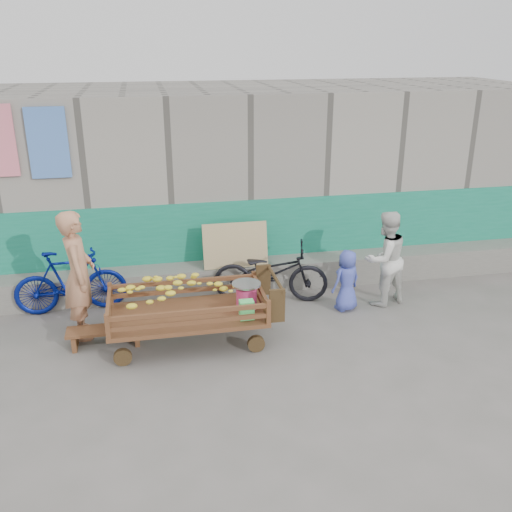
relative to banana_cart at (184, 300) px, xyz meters
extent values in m
plane|color=#5D5B55|center=(0.62, -0.75, -0.64)|extent=(80.00, 80.00, 0.00)
cube|color=gray|center=(0.62, 3.35, 0.86)|extent=(12.00, 3.00, 3.00)
cube|color=#147B5C|center=(0.62, 1.83, 0.06)|extent=(12.00, 0.03, 1.40)
cube|color=#5E5C56|center=(0.62, 1.60, -0.41)|extent=(12.00, 0.50, 0.45)
cube|color=tan|center=(0.92, 1.47, 0.16)|extent=(1.00, 0.19, 0.68)
cube|color=#4F80D3|center=(-1.68, 1.81, 1.76)|extent=(0.55, 0.03, 1.00)
cube|color=brown|center=(0.04, 0.00, -0.22)|extent=(2.01, 1.01, 0.06)
cylinder|color=#332210|center=(-0.80, -0.37, -0.52)|extent=(0.22, 0.07, 0.22)
cube|color=brown|center=(-0.94, -0.47, -0.03)|extent=(0.06, 0.06, 0.31)
cylinder|color=#332210|center=(-0.80, 0.37, -0.52)|extent=(0.22, 0.07, 0.22)
cube|color=brown|center=(-0.94, 0.47, -0.03)|extent=(0.06, 0.06, 0.31)
cylinder|color=#332210|center=(0.88, -0.37, -0.52)|extent=(0.22, 0.07, 0.22)
cube|color=brown|center=(1.01, -0.47, -0.03)|extent=(0.06, 0.06, 0.31)
cylinder|color=#332210|center=(0.88, 0.37, -0.52)|extent=(0.22, 0.07, 0.22)
cube|color=brown|center=(1.01, 0.47, -0.03)|extent=(0.06, 0.06, 0.31)
cube|color=brown|center=(0.04, -0.47, -0.08)|extent=(1.95, 0.04, 0.06)
cube|color=brown|center=(0.04, -0.47, 0.06)|extent=(1.95, 0.04, 0.06)
cube|color=brown|center=(0.04, 0.47, -0.08)|extent=(1.95, 0.04, 0.06)
cube|color=brown|center=(0.04, 0.47, 0.06)|extent=(1.95, 0.04, 0.06)
cube|color=brown|center=(-0.94, 0.00, -0.08)|extent=(0.04, 0.94, 0.06)
cube|color=brown|center=(-0.94, 0.00, 0.06)|extent=(0.04, 0.94, 0.06)
cube|color=brown|center=(1.01, 0.00, -0.08)|extent=(0.04, 0.94, 0.06)
cube|color=brown|center=(1.01, 0.00, 0.06)|extent=(0.04, 0.94, 0.06)
cylinder|color=#332210|center=(1.21, 0.00, 0.20)|extent=(0.04, 0.90, 0.04)
cube|color=#332210|center=(1.13, 0.42, 0.01)|extent=(0.20, 0.04, 0.45)
cube|color=#332210|center=(1.13, -0.41, 0.01)|extent=(0.20, 0.04, 0.45)
ellipsoid|color=yellow|center=(-0.07, 0.00, 0.06)|extent=(1.45, 0.78, 0.49)
cylinder|color=#F13981|center=(0.82, 0.00, -0.04)|extent=(0.27, 0.27, 0.29)
cylinder|color=silver|center=(0.82, 0.00, 0.11)|extent=(0.03, 0.03, 0.07)
cylinder|color=silver|center=(0.82, 0.00, 0.16)|extent=(0.38, 0.38, 0.02)
cube|color=#52E66D|center=(0.76, -0.31, -0.05)|extent=(0.18, 0.13, 0.25)
cube|color=brown|center=(-1.02, 0.17, -0.41)|extent=(0.99, 0.30, 0.04)
cube|color=brown|center=(-1.42, 0.17, -0.54)|extent=(0.06, 0.28, 0.20)
cube|color=brown|center=(-0.63, 0.17, -0.54)|extent=(0.06, 0.28, 0.20)
imported|color=tan|center=(-1.32, 0.54, 0.24)|extent=(0.45, 0.66, 1.76)
imported|color=silver|center=(3.04, 0.67, 0.09)|extent=(0.84, 0.74, 1.45)
imported|color=#4451B7|center=(2.42, 0.57, -0.17)|extent=(0.53, 0.44, 0.93)
imported|color=black|center=(1.39, 1.10, -0.18)|extent=(1.83, 1.00, 0.91)
imported|color=navy|center=(-1.55, 1.30, -0.16)|extent=(1.61, 0.53, 0.96)
camera|label=1|loc=(-0.39, -6.67, 3.17)|focal=40.00mm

